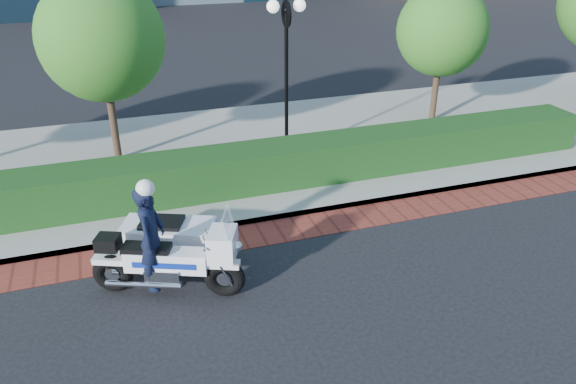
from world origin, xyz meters
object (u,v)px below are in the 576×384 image
object	(u,v)px
tree_b	(101,39)
tree_c	(442,31)
lamppost	(286,56)
police_motorcycle	(166,245)

from	to	relation	value
tree_b	tree_c	xyz separation A→B (m)	(10.00, -0.00, -0.39)
lamppost	police_motorcycle	distance (m)	6.57
police_motorcycle	tree_b	bearing A→B (deg)	118.10
lamppost	tree_b	xyz separation A→B (m)	(-4.50, 1.30, 0.48)
lamppost	tree_b	size ratio (longest dim) A/B	0.86
lamppost	tree_c	distance (m)	5.65
lamppost	tree_c	xyz separation A→B (m)	(5.50, 1.30, 0.09)
lamppost	police_motorcycle	size ratio (longest dim) A/B	1.57
tree_b	police_motorcycle	bearing A→B (deg)	-84.95
tree_b	tree_c	distance (m)	10.01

